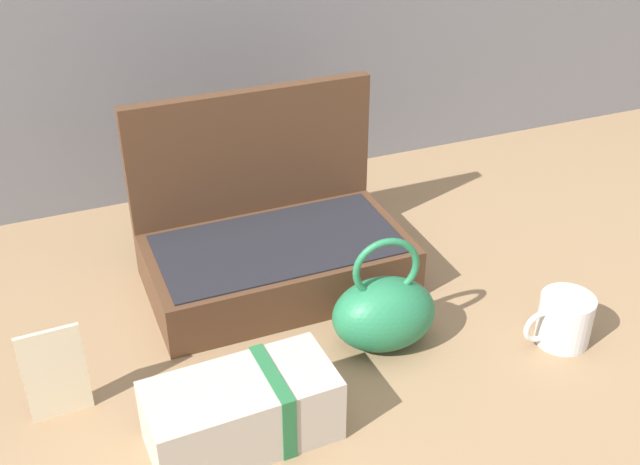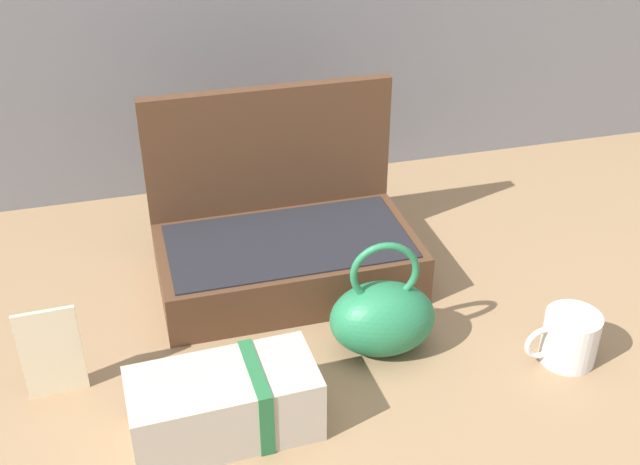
% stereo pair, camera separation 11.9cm
% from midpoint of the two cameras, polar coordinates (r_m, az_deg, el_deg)
% --- Properties ---
extents(ground_plane, '(6.00, 6.00, 0.00)m').
position_cam_midpoint_polar(ground_plane, '(1.32, 3.03, -6.93)').
color(ground_plane, '#8C6D4C').
extents(open_suitcase, '(0.45, 0.27, 0.33)m').
position_cam_midpoint_polar(open_suitcase, '(1.40, -0.24, -0.57)').
color(open_suitcase, '#4C301E').
rests_on(open_suitcase, ground_plane).
extents(teal_pouch_handbag, '(0.18, 0.14, 0.20)m').
position_cam_midpoint_polar(teal_pouch_handbag, '(1.24, 7.30, -6.15)').
color(teal_pouch_handbag, '#237247').
rests_on(teal_pouch_handbag, ground_plane).
extents(cream_toiletry_bag, '(0.26, 0.13, 0.10)m').
position_cam_midpoint_polar(cream_toiletry_bag, '(1.11, -3.68, -12.36)').
color(cream_toiletry_bag, '#B2A899').
rests_on(cream_toiletry_bag, ground_plane).
extents(coffee_mug, '(0.12, 0.09, 0.08)m').
position_cam_midpoint_polar(coffee_mug, '(1.31, 20.11, -7.27)').
color(coffee_mug, silver).
rests_on(coffee_mug, ground_plane).
extents(info_card_left, '(0.09, 0.01, 0.15)m').
position_cam_midpoint_polar(info_card_left, '(1.20, -16.22, -8.49)').
color(info_card_left, beige).
rests_on(info_card_left, ground_plane).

